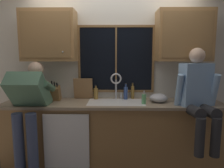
% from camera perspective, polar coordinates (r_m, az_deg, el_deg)
% --- Properties ---
extents(back_wall, '(5.46, 0.12, 2.55)m').
position_cam_1_polar(back_wall, '(3.22, 0.29, 2.52)').
color(back_wall, silver).
rests_on(back_wall, floor).
extents(window_glass, '(1.10, 0.02, 0.95)m').
position_cam_1_polar(window_glass, '(3.14, 1.14, 6.95)').
color(window_glass, black).
extents(window_frame_top, '(1.17, 0.02, 0.04)m').
position_cam_1_polar(window_frame_top, '(3.16, 1.17, 15.92)').
color(window_frame_top, brown).
extents(window_frame_bottom, '(1.17, 0.02, 0.04)m').
position_cam_1_polar(window_frame_bottom, '(3.18, 1.12, -1.97)').
color(window_frame_bottom, brown).
extents(window_frame_left, '(0.03, 0.02, 0.95)m').
position_cam_1_polar(window_frame_left, '(3.18, -9.22, 6.87)').
color(window_frame_left, brown).
extents(window_frame_right, '(0.03, 0.02, 0.95)m').
position_cam_1_polar(window_frame_right, '(3.18, 11.49, 6.81)').
color(window_frame_right, brown).
extents(window_mullion_center, '(0.02, 0.02, 0.95)m').
position_cam_1_polar(window_mullion_center, '(3.13, 1.14, 6.95)').
color(window_mullion_center, brown).
extents(lower_cabinet_run, '(3.06, 0.58, 0.88)m').
position_cam_1_polar(lower_cabinet_run, '(3.07, 0.21, -13.80)').
color(lower_cabinet_run, olive).
rests_on(lower_cabinet_run, floor).
extents(countertop, '(3.12, 0.62, 0.04)m').
position_cam_1_polar(countertop, '(2.92, 0.21, -5.51)').
color(countertop, gray).
rests_on(countertop, lower_cabinet_run).
extents(dishwasher_front, '(0.60, 0.02, 0.74)m').
position_cam_1_polar(dishwasher_front, '(2.85, -12.66, -15.44)').
color(dishwasher_front, white).
extents(upper_cabinet_left, '(0.77, 0.36, 0.72)m').
position_cam_1_polar(upper_cabinet_left, '(3.14, -17.17, 12.74)').
color(upper_cabinet_left, '#A87A47').
extents(upper_cabinet_right, '(0.77, 0.36, 0.72)m').
position_cam_1_polar(upper_cabinet_right, '(3.15, 19.46, 12.62)').
color(upper_cabinet_right, '#A87A47').
extents(sink, '(0.80, 0.46, 0.21)m').
position_cam_1_polar(sink, '(2.95, 1.14, -6.94)').
color(sink, silver).
rests_on(sink, lower_cabinet_run).
extents(faucet, '(0.18, 0.09, 0.40)m').
position_cam_1_polar(faucet, '(3.05, 1.28, 0.31)').
color(faucet, silver).
rests_on(faucet, countertop).
extents(person_standing, '(0.53, 0.71, 1.50)m').
position_cam_1_polar(person_standing, '(2.86, -22.15, -5.55)').
color(person_standing, '#384260').
rests_on(person_standing, floor).
extents(person_sitting_on_counter, '(0.54, 0.64, 1.26)m').
position_cam_1_polar(person_sitting_on_counter, '(2.83, 23.01, -2.35)').
color(person_sitting_on_counter, '#262628').
rests_on(person_sitting_on_counter, countertop).
extents(knife_block, '(0.12, 0.18, 0.32)m').
position_cam_1_polar(knife_block, '(3.10, -15.46, -2.57)').
color(knife_block, olive).
rests_on(knife_block, countertop).
extents(cutting_board, '(0.29, 0.09, 0.32)m').
position_cam_1_polar(cutting_board, '(3.14, -8.09, -1.30)').
color(cutting_board, '#997047').
rests_on(cutting_board, countertop).
extents(mixing_bowl, '(0.26, 0.26, 0.13)m').
position_cam_1_polar(mixing_bowl, '(2.99, 12.91, -3.83)').
color(mixing_bowl, '#B7B7BC').
rests_on(mixing_bowl, countertop).
extents(soap_dispenser, '(0.06, 0.07, 0.19)m').
position_cam_1_polar(soap_dispenser, '(2.83, 8.95, -4.12)').
color(soap_dispenser, '#59A566').
rests_on(soap_dispenser, countertop).
extents(bottle_green_glass, '(0.06, 0.06, 0.25)m').
position_cam_1_polar(bottle_green_glass, '(3.09, 3.86, -2.46)').
color(bottle_green_glass, '#334C8C').
rests_on(bottle_green_glass, countertop).
extents(bottle_tall_clear, '(0.05, 0.05, 0.25)m').
position_cam_1_polar(bottle_tall_clear, '(3.15, 5.80, -2.26)').
color(bottle_tall_clear, olive).
rests_on(bottle_tall_clear, countertop).
extents(bottle_amber_small, '(0.07, 0.07, 0.22)m').
position_cam_1_polar(bottle_amber_small, '(3.12, -4.55, -2.61)').
color(bottle_amber_small, olive).
rests_on(bottle_amber_small, countertop).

